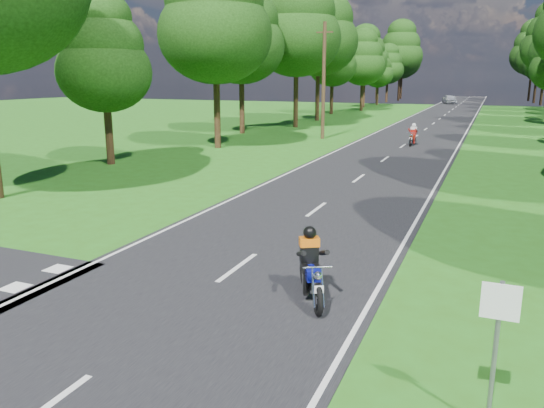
% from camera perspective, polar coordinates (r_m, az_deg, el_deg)
% --- Properties ---
extents(ground, '(160.00, 160.00, 0.00)m').
position_cam_1_polar(ground, '(10.88, -8.47, -10.23)').
color(ground, '#286116').
rests_on(ground, ground).
extents(main_road, '(7.00, 140.00, 0.02)m').
position_cam_1_polar(main_road, '(58.88, 17.59, 8.72)').
color(main_road, black).
rests_on(main_road, ground).
extents(road_markings, '(7.40, 140.00, 0.01)m').
position_cam_1_polar(road_markings, '(57.03, 17.28, 8.62)').
color(road_markings, silver).
rests_on(road_markings, main_road).
extents(treeline, '(40.00, 115.35, 14.78)m').
position_cam_1_polar(treeline, '(68.76, 20.15, 16.04)').
color(treeline, black).
rests_on(treeline, ground).
extents(telegraph_pole, '(1.20, 0.26, 8.00)m').
position_cam_1_polar(telegraph_pole, '(38.17, 5.58, 13.08)').
color(telegraph_pole, '#382616').
rests_on(telegraph_pole, ground).
extents(road_sign, '(0.45, 0.07, 2.00)m').
position_cam_1_polar(road_sign, '(7.15, 23.06, -12.61)').
color(road_sign, slate).
rests_on(road_sign, ground).
extents(rider_near_blue, '(1.37, 1.83, 1.47)m').
position_cam_1_polar(rider_near_blue, '(10.53, 4.22, -6.50)').
color(rider_near_blue, '#0D1495').
rests_on(rider_near_blue, main_road).
extents(rider_far_red, '(0.62, 1.72, 1.41)m').
position_cam_1_polar(rider_far_red, '(35.48, 14.92, 7.25)').
color(rider_far_red, '#AC290D').
rests_on(rider_far_red, main_road).
extents(distant_car, '(2.92, 4.61, 1.46)m').
position_cam_1_polar(distant_car, '(91.92, 18.54, 10.65)').
color(distant_car, silver).
rests_on(distant_car, main_road).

